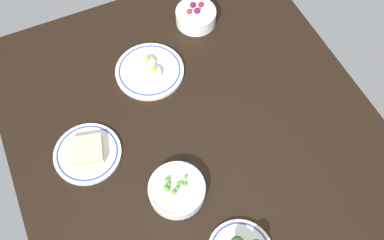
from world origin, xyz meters
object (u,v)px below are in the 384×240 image
object	(u,v)px
bowl_peas	(177,190)
bowl_berries	(196,16)
plate_sandwich	(87,152)
plate_eggs	(150,70)

from	to	relation	value
bowl_peas	bowl_berries	bearing A→B (deg)	-29.29
bowl_peas	plate_sandwich	bearing A→B (deg)	41.49
bowl_berries	plate_eggs	xyz separation A→B (cm)	(-13.94, 23.21, -1.90)
bowl_berries	plate_eggs	bearing A→B (deg)	120.99
bowl_berries	plate_sandwich	world-z (taller)	bowl_berries
bowl_berries	bowl_peas	distance (cm)	64.89
bowl_berries	plate_sandwich	size ratio (longest dim) A/B	0.71
bowl_peas	plate_eggs	world-z (taller)	bowl_peas
bowl_peas	plate_eggs	size ratio (longest dim) A/B	0.71
bowl_berries	bowl_peas	xyz separation A→B (cm)	(-56.60, 31.74, -0.67)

